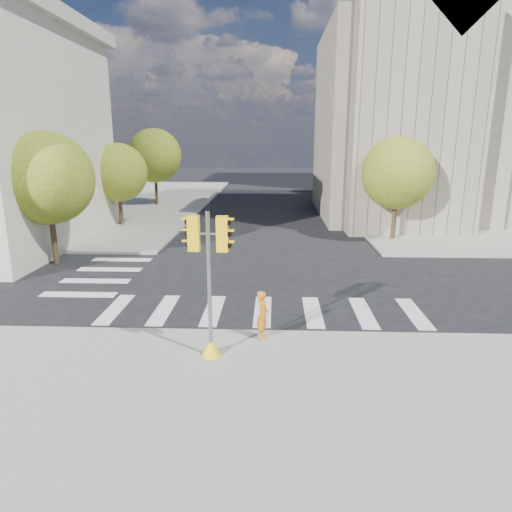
{
  "coord_description": "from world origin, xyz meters",
  "views": [
    {
      "loc": [
        0.27,
        -17.41,
        6.05
      ],
      "look_at": [
        -0.34,
        -2.16,
        2.1
      ],
      "focal_mm": 32.0,
      "sensor_mm": 36.0,
      "label": 1
    }
  ],
  "objects": [
    {
      "name": "ground",
      "position": [
        0.0,
        0.0,
        0.0
      ],
      "size": [
        160.0,
        160.0,
        0.0
      ],
      "primitive_type": "plane",
      "color": "black",
      "rests_on": "ground"
    },
    {
      "name": "sidewalk_near",
      "position": [
        0.0,
        -11.0,
        0.07
      ],
      "size": [
        30.0,
        14.0,
        0.15
      ],
      "primitive_type": "cube",
      "color": "gray",
      "rests_on": "ground"
    },
    {
      "name": "sidewalk_far_right",
      "position": [
        20.0,
        26.0,
        0.07
      ],
      "size": [
        28.0,
        40.0,
        0.15
      ],
      "primitive_type": "cube",
      "color": "gray",
      "rests_on": "ground"
    },
    {
      "name": "sidewalk_far_left",
      "position": [
        -20.0,
        26.0,
        0.07
      ],
      "size": [
        28.0,
        40.0,
        0.15
      ],
      "primitive_type": "cube",
      "color": "gray",
      "rests_on": "ground"
    },
    {
      "name": "civic_building",
      "position": [
        15.59,
        19.12,
        7.26
      ],
      "size": [
        26.0,
        16.0,
        19.39
      ],
      "color": "gray",
      "rests_on": "ground"
    },
    {
      "name": "office_tower",
      "position": [
        22.0,
        42.0,
        15.0
      ],
      "size": [
        20.0,
        18.0,
        30.0
      ],
      "primitive_type": "cube",
      "color": "#9EA0A3",
      "rests_on": "ground"
    },
    {
      "name": "tree_lw_near",
      "position": [
        -10.5,
        4.0,
        4.2
      ],
      "size": [
        4.4,
        4.4,
        6.41
      ],
      "color": "#382616",
      "rests_on": "ground"
    },
    {
      "name": "tree_lw_mid",
      "position": [
        -10.5,
        14.0,
        3.76
      ],
      "size": [
        4.0,
        4.0,
        5.77
      ],
      "color": "#382616",
      "rests_on": "ground"
    },
    {
      "name": "tree_lw_far",
      "position": [
        -10.5,
        24.0,
        4.54
      ],
      "size": [
        4.8,
        4.8,
        6.95
      ],
      "color": "#382616",
      "rests_on": "ground"
    },
    {
      "name": "tree_re_near",
      "position": [
        7.5,
        10.0,
        4.05
      ],
      "size": [
        4.2,
        4.2,
        6.16
      ],
      "color": "#382616",
      "rests_on": "ground"
    },
    {
      "name": "tree_re_mid",
      "position": [
        7.5,
        22.0,
        4.35
      ],
      "size": [
        4.6,
        4.6,
        6.66
      ],
      "color": "#382616",
      "rests_on": "ground"
    },
    {
      "name": "tree_re_far",
      "position": [
        7.5,
        34.0,
        3.87
      ],
      "size": [
        4.0,
        4.0,
        5.88
      ],
      "color": "#382616",
      "rests_on": "ground"
    },
    {
      "name": "lamp_near",
      "position": [
        8.0,
        14.0,
        4.58
      ],
      "size": [
        0.35,
        0.18,
        8.11
      ],
      "color": "black",
      "rests_on": "sidewalk_far_right"
    },
    {
      "name": "lamp_far",
      "position": [
        8.0,
        28.0,
        4.58
      ],
      "size": [
        0.35,
        0.18,
        8.11
      ],
      "color": "black",
      "rests_on": "sidewalk_far_right"
    },
    {
      "name": "traffic_signal",
      "position": [
        -1.45,
        -5.8,
        1.91
      ],
      "size": [
        1.07,
        0.56,
        4.19
      ],
      "rotation": [
        0.0,
        0.0,
        -0.06
      ],
      "color": "yellow",
      "rests_on": "sidewalk_near"
    },
    {
      "name": "photographer",
      "position": [
        -0.04,
        -4.6,
        0.91
      ],
      "size": [
        0.4,
        0.57,
        1.51
      ],
      "primitive_type": "imported",
      "rotation": [
        0.0,
        0.0,
        1.64
      ],
      "color": "orange",
      "rests_on": "sidewalk_near"
    }
  ]
}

